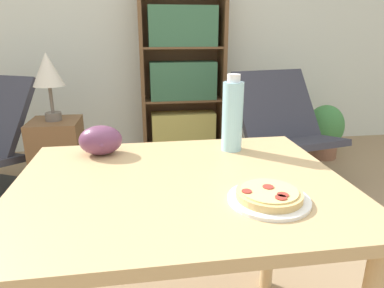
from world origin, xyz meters
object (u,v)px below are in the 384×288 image
Objects in this scene: grape_bunch at (101,140)px; lounge_chair_far at (284,147)px; drink_bottle at (232,115)px; side_table at (59,160)px; table_lamp at (48,73)px; bookshelf at (183,78)px; pizza_on_plate at (269,196)px; potted_plant_floor at (324,131)px.

lounge_chair_far is (1.31, 1.27, -0.52)m from grape_bunch.
grape_bunch is at bearing 177.54° from drink_bottle.
side_table is 1.29× the size of table_lamp.
lounge_chair_far is 1.77m from side_table.
grape_bunch is at bearing -69.02° from table_lamp.
lounge_chair_far reaches higher than side_table.
bookshelf is (0.08, 2.20, -0.14)m from drink_bottle.
drink_bottle is at bearing -51.66° from side_table.
grape_bunch is 0.27× the size of side_table.
pizza_on_plate reaches higher than potted_plant_floor.
lounge_chair_far is 1.46× the size of side_table.
grape_bunch is at bearing -104.90° from bookshelf.
lounge_chair_far is 1.25m from bookshelf.
grape_bunch reaches higher than potted_plant_floor.
drink_bottle reaches higher than side_table.
table_lamp is at bearing 128.34° from drink_bottle.
bookshelf is 1.50m from side_table.
grape_bunch is 1.37m from side_table.
pizza_on_plate is at bearing -42.98° from grape_bunch.
grape_bunch is 0.34× the size of table_lamp.
drink_bottle is 2.20m from bookshelf.
side_table is at bearing -167.10° from potted_plant_floor.
potted_plant_floor is at bearing 12.90° from table_lamp.
table_lamp is at bearing -136.38° from bookshelf.
lounge_chair_far reaches higher than grape_bunch.
grape_bunch is at bearing -137.96° from potted_plant_floor.
grape_bunch is 1.90m from lounge_chair_far.
grape_bunch is 2.25m from bookshelf.
potted_plant_floor is (1.42, 1.76, -0.62)m from drink_bottle.
potted_plant_floor is (2.38, 0.55, -0.03)m from side_table.
potted_plant_floor is (1.35, -0.44, -0.48)m from bookshelf.
table_lamp is at bearing 119.92° from pizza_on_plate.
table_lamp reaches higher than side_table.
potted_plant_floor is at bearing 12.90° from side_table.
drink_bottle is at bearing -92.01° from bookshelf.
bookshelf is 1.44m from table_lamp.
drink_bottle is at bearing -51.66° from table_lamp.
pizza_on_plate is 0.14× the size of bookshelf.
bookshelf is (0.58, 2.18, -0.06)m from grape_bunch.
pizza_on_plate is at bearing -91.88° from bookshelf.
table_lamp is 0.89× the size of potted_plant_floor.
pizza_on_plate reaches higher than side_table.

